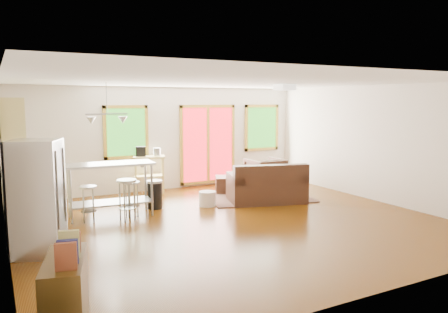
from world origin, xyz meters
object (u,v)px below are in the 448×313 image
loveseat (267,187)px  refrigerator (37,198)px  rug (258,196)px  island (110,180)px  coffee_table (251,179)px  kitchen_cart (148,161)px  ottoman (228,185)px  armchair (265,172)px

loveseat → refrigerator: 5.00m
rug → island: bearing=-177.7°
rug → loveseat: loveseat is taller
rug → coffee_table: bearing=83.1°
coffee_table → island: (-3.53, -0.51, 0.37)m
loveseat → kitchen_cart: 3.00m
ottoman → coffee_table: bearing=-42.7°
coffee_table → refrigerator: refrigerator is taller
island → kitchen_cart: 2.22m
rug → ottoman: 0.88m
coffee_table → refrigerator: 5.43m
loveseat → refrigerator: bearing=-149.1°
coffee_table → island: size_ratio=0.68×
refrigerator → ottoman: bearing=50.3°
armchair → refrigerator: bearing=25.4°
loveseat → kitchen_cart: bearing=149.8°
rug → kitchen_cart: kitchen_cart is taller
coffee_table → armchair: size_ratio=1.35×
refrigerator → island: bearing=69.7°
loveseat → refrigerator: refrigerator is taller
loveseat → island: (-3.38, 0.41, 0.38)m
rug → armchair: bearing=47.4°
rug → coffee_table: 0.51m
ottoman → armchair: bearing=0.8°
island → kitchen_cart: (1.35, 1.76, 0.06)m
loveseat → coffee_table: bearing=97.4°
coffee_table → ottoman: 0.61m
loveseat → ottoman: 1.35m
loveseat → island: 3.42m
coffee_table → loveseat: bearing=-99.2°
coffee_table → kitchen_cart: bearing=150.1°
loveseat → armchair: size_ratio=2.14×
loveseat → armchair: bearing=74.8°
rug → island: (-3.48, -0.14, 0.71)m
refrigerator → armchair: bearing=45.5°
loveseat → kitchen_cart: kitchen_cart is taller
rug → refrigerator: refrigerator is taller
island → armchair: bearing=12.3°
kitchen_cart → armchair: bearing=-16.5°
ottoman → refrigerator: (-4.54, -2.53, 0.65)m
ottoman → refrigerator: 5.24m
refrigerator → island: (1.44, 1.63, -0.12)m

